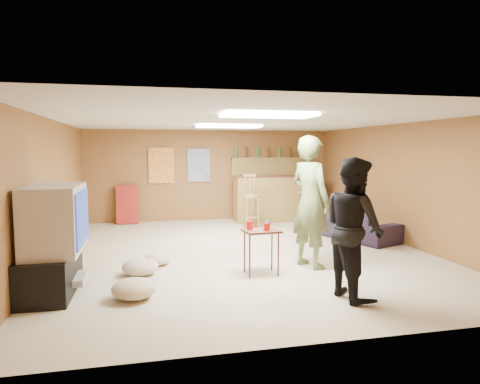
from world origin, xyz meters
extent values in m
plane|color=#B7AA8C|center=(0.00, 0.00, 0.00)|extent=(7.00, 7.00, 0.00)
cube|color=silver|center=(0.00, 0.00, 2.20)|extent=(6.00, 7.00, 0.02)
cube|color=brown|center=(0.00, 3.50, 1.10)|extent=(6.00, 0.02, 2.20)
cube|color=brown|center=(0.00, -3.50, 1.10)|extent=(6.00, 0.02, 2.20)
cube|color=brown|center=(-3.00, 0.00, 1.10)|extent=(0.02, 7.00, 2.20)
cube|color=brown|center=(3.00, 0.00, 1.10)|extent=(0.02, 7.00, 2.20)
cube|color=black|center=(-2.72, -1.50, 0.25)|extent=(0.55, 1.30, 0.50)
cube|color=#B2B2B7|center=(-2.50, -1.50, 0.15)|extent=(0.35, 0.50, 0.08)
cube|color=#B2B2B7|center=(-2.65, -1.50, 0.90)|extent=(0.60, 1.10, 0.80)
cube|color=navy|center=(-2.34, -1.50, 0.90)|extent=(0.02, 0.95, 0.65)
cube|color=olive|center=(1.50, 2.95, 0.55)|extent=(2.00, 0.60, 1.10)
cube|color=#3F2014|center=(1.50, 2.70, 1.10)|extent=(2.10, 0.12, 0.05)
cube|color=olive|center=(1.50, 3.40, 1.50)|extent=(2.00, 0.18, 0.05)
cube|color=olive|center=(1.50, 3.42, 1.20)|extent=(2.00, 0.14, 0.60)
cube|color=#BF3F26|center=(-1.20, 3.46, 1.35)|extent=(0.60, 0.03, 0.85)
cube|color=#334C99|center=(-0.30, 3.46, 1.35)|extent=(0.55, 0.03, 0.80)
cube|color=maroon|center=(-2.00, 3.30, 0.45)|extent=(0.50, 0.26, 0.91)
cube|color=white|center=(0.00, -1.50, 2.17)|extent=(1.20, 0.60, 0.04)
cube|color=white|center=(0.00, 1.20, 2.17)|extent=(1.20, 0.60, 0.04)
imported|color=#5F6D3F|center=(0.76, -1.09, 0.96)|extent=(0.70, 0.83, 1.93)
imported|color=black|center=(0.77, -2.42, 0.82)|extent=(0.69, 0.85, 1.64)
imported|color=black|center=(2.34, 0.65, 0.27)|extent=(1.33, 2.00, 0.54)
cube|color=#3F2014|center=(-0.04, -1.32, 0.31)|extent=(0.52, 0.43, 0.62)
cylinder|color=red|center=(-0.19, -1.26, 0.68)|extent=(0.10, 0.10, 0.12)
cylinder|color=red|center=(0.01, -1.41, 0.68)|extent=(0.11, 0.11, 0.11)
cylinder|color=navy|center=(0.08, -1.22, 0.68)|extent=(0.08, 0.08, 0.10)
ellipsoid|color=tan|center=(-1.67, -0.99, 0.11)|extent=(0.61, 0.61, 0.22)
ellipsoid|color=tan|center=(-1.42, -0.51, 0.09)|extent=(0.44, 0.44, 0.18)
ellipsoid|color=tan|center=(-1.74, -1.94, 0.12)|extent=(0.68, 0.68, 0.23)
camera|label=1|loc=(-1.59, -6.91, 1.72)|focal=32.00mm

